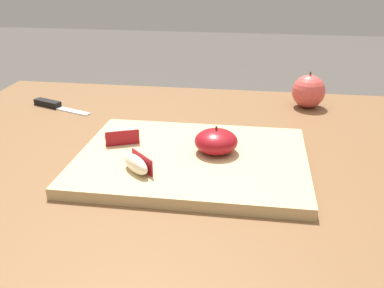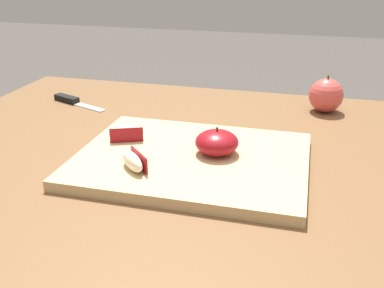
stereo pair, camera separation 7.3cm
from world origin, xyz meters
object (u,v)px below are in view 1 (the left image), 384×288
Objects in this scene: cutting_board at (192,160)px; whole_apple_pink_lady at (309,91)px; apple_wedge_near_knife at (122,136)px; paring_knife at (52,105)px; apple_half_skin_up at (216,141)px; apple_wedge_back at (136,164)px.

whole_apple_pink_lady is at bearing 57.21° from cutting_board.
apple_wedge_near_knife reaches higher than paring_knife.
apple_half_skin_up is at bearing -29.85° from paring_knife.
apple_wedge_back is at bearing -62.48° from apple_wedge_near_knife.
whole_apple_pink_lady reaches higher than apple_wedge_near_knife.
apple_wedge_back is (-0.08, -0.07, 0.02)m from cutting_board.
cutting_board is 4.57× the size of whole_apple_pink_lady.
apple_wedge_near_knife is 0.78× the size of whole_apple_pink_lady.
cutting_board is 2.45× the size of paring_knife.
whole_apple_pink_lady is at bearing 8.61° from paring_knife.
paring_knife is (-0.41, 0.23, -0.03)m from apple_half_skin_up.
apple_wedge_near_knife is 0.32m from paring_knife.
paring_knife is at bearing 137.13° from apple_wedge_near_knife.
apple_half_skin_up is (0.04, 0.02, 0.03)m from cutting_board.
paring_knife is at bearing 145.59° from cutting_board.
cutting_board is at bearing -154.03° from apple_half_skin_up.
apple_half_skin_up is 0.37m from whole_apple_pink_lady.
apple_wedge_back reaches higher than paring_knife.
cutting_board is 0.14m from apple_wedge_near_knife.
apple_half_skin_up is 0.15m from apple_wedge_back.
apple_wedge_near_knife is 0.47m from whole_apple_pink_lady.
paring_knife is (-0.29, 0.33, -0.03)m from apple_wedge_back.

